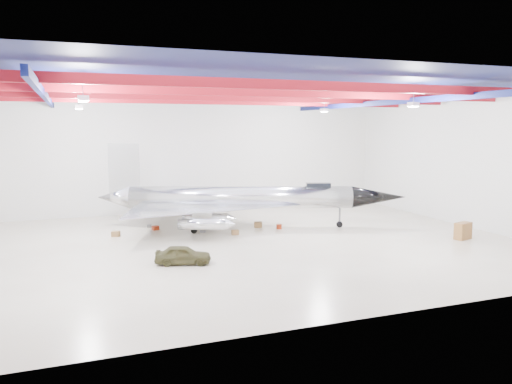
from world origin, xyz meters
name	(u,v)px	position (x,y,z in m)	size (l,w,h in m)	color
floor	(236,244)	(0.00, 0.00, 0.00)	(40.00, 40.00, 0.00)	#BCAC95
wall_back	(188,155)	(0.00, 15.00, 5.50)	(40.00, 40.00, 0.00)	silver
wall_right	(464,160)	(20.00, 0.00, 5.50)	(30.00, 30.00, 0.00)	silver
ceiling	(236,86)	(0.00, 0.00, 11.00)	(40.00, 40.00, 0.00)	#0A0F38
ceiling_structure	(236,96)	(0.00, 0.00, 10.32)	(39.50, 29.50, 1.08)	maroon
jet_aircraft	(240,200)	(2.17, 5.55, 2.27)	(24.43, 18.54, 6.92)	silver
jeep	(183,255)	(-4.61, -3.69, 0.57)	(1.35, 3.36, 1.14)	#3E3B1F
desk	(463,231)	(16.24, -4.25, 0.63)	(1.37, 0.68, 1.25)	brown
crate_ply	(116,234)	(-7.79, 5.66, 0.20)	(0.58, 0.46, 0.40)	olive
toolbox_red	(156,228)	(-4.57, 7.02, 0.17)	(0.49, 0.39, 0.34)	maroon
engine_drum	(202,230)	(-1.25, 4.78, 0.21)	(0.46, 0.46, 0.41)	#59595B
parts_bin	(258,225)	(3.58, 5.16, 0.22)	(0.64, 0.51, 0.45)	olive
crate_small	(149,226)	(-4.89, 8.18, 0.12)	(0.36, 0.28, 0.25)	#59595B
tool_chest	(279,227)	(4.93, 3.89, 0.20)	(0.45, 0.45, 0.40)	maroon
oil_barrel	(235,232)	(0.91, 3.08, 0.19)	(0.53, 0.43, 0.37)	olive
spares_box	(198,216)	(-0.13, 10.96, 0.21)	(0.46, 0.46, 0.41)	#59595B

